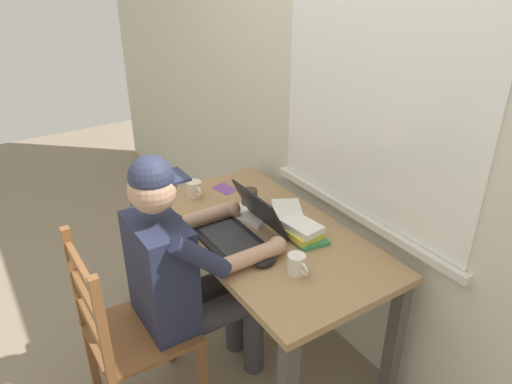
{
  "coord_description": "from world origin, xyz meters",
  "views": [
    {
      "loc": [
        1.6,
        -1.09,
        1.93
      ],
      "look_at": [
        0.0,
        -0.05,
        0.95
      ],
      "focal_mm": 33.99,
      "sensor_mm": 36.0,
      "label": 1
    }
  ],
  "objects_px": {
    "wooden_chair": "(128,334)",
    "coffee_mug_dark": "(250,198)",
    "laptop": "(242,227)",
    "book_stack_main": "(303,231)",
    "coffee_mug_spare": "(297,265)",
    "landscape_photo_print": "(225,189)",
    "computer_mouse": "(265,262)",
    "desk": "(265,250)",
    "seated_person": "(185,270)",
    "coffee_mug_white": "(195,189)"
  },
  "relations": [
    {
      "from": "wooden_chair",
      "to": "coffee_mug_dark",
      "type": "bearing_deg",
      "value": 107.5
    },
    {
      "from": "laptop",
      "to": "book_stack_main",
      "type": "height_order",
      "value": "laptop"
    },
    {
      "from": "coffee_mug_spare",
      "to": "landscape_photo_print",
      "type": "height_order",
      "value": "coffee_mug_spare"
    },
    {
      "from": "computer_mouse",
      "to": "coffee_mug_spare",
      "type": "xyz_separation_m",
      "value": [
        0.12,
        0.08,
        0.03
      ]
    },
    {
      "from": "desk",
      "to": "laptop",
      "type": "height_order",
      "value": "laptop"
    },
    {
      "from": "seated_person",
      "to": "wooden_chair",
      "type": "height_order",
      "value": "seated_person"
    },
    {
      "from": "seated_person",
      "to": "coffee_mug_dark",
      "type": "xyz_separation_m",
      "value": [
        -0.24,
        0.49,
        0.1
      ]
    },
    {
      "from": "landscape_photo_print",
      "to": "coffee_mug_spare",
      "type": "bearing_deg",
      "value": -20.41
    },
    {
      "from": "laptop",
      "to": "computer_mouse",
      "type": "bearing_deg",
      "value": -7.98
    },
    {
      "from": "coffee_mug_dark",
      "to": "coffee_mug_spare",
      "type": "distance_m",
      "value": 0.6
    },
    {
      "from": "wooden_chair",
      "to": "book_stack_main",
      "type": "distance_m",
      "value": 0.88
    },
    {
      "from": "coffee_mug_white",
      "to": "desk",
      "type": "bearing_deg",
      "value": 13.59
    },
    {
      "from": "desk",
      "to": "wooden_chair",
      "type": "height_order",
      "value": "wooden_chair"
    },
    {
      "from": "seated_person",
      "to": "computer_mouse",
      "type": "relative_size",
      "value": 12.33
    },
    {
      "from": "seated_person",
      "to": "coffee_mug_spare",
      "type": "bearing_deg",
      "value": 45.19
    },
    {
      "from": "landscape_photo_print",
      "to": "wooden_chair",
      "type": "bearing_deg",
      "value": -68.58
    },
    {
      "from": "coffee_mug_dark",
      "to": "coffee_mug_spare",
      "type": "xyz_separation_m",
      "value": [
        0.58,
        -0.15,
        -0.0
      ]
    },
    {
      "from": "coffee_mug_spare",
      "to": "computer_mouse",
      "type": "bearing_deg",
      "value": -146.88
    },
    {
      "from": "computer_mouse",
      "to": "book_stack_main",
      "type": "height_order",
      "value": "book_stack_main"
    },
    {
      "from": "wooden_chair",
      "to": "coffee_mug_white",
      "type": "height_order",
      "value": "wooden_chair"
    },
    {
      "from": "wooden_chair",
      "to": "seated_person",
      "type": "bearing_deg",
      "value": 90.0
    },
    {
      "from": "seated_person",
      "to": "landscape_photo_print",
      "type": "distance_m",
      "value": 0.68
    },
    {
      "from": "seated_person",
      "to": "coffee_mug_spare",
      "type": "height_order",
      "value": "seated_person"
    },
    {
      "from": "desk",
      "to": "coffee_mug_white",
      "type": "height_order",
      "value": "coffee_mug_white"
    },
    {
      "from": "seated_person",
      "to": "coffee_mug_white",
      "type": "bearing_deg",
      "value": 148.54
    },
    {
      "from": "book_stack_main",
      "to": "desk",
      "type": "bearing_deg",
      "value": -143.34
    },
    {
      "from": "wooden_chair",
      "to": "computer_mouse",
      "type": "height_order",
      "value": "wooden_chair"
    },
    {
      "from": "coffee_mug_dark",
      "to": "wooden_chair",
      "type": "bearing_deg",
      "value": -72.5
    },
    {
      "from": "desk",
      "to": "seated_person",
      "type": "height_order",
      "value": "seated_person"
    },
    {
      "from": "laptop",
      "to": "computer_mouse",
      "type": "relative_size",
      "value": 3.32
    },
    {
      "from": "desk",
      "to": "coffee_mug_white",
      "type": "bearing_deg",
      "value": -166.41
    },
    {
      "from": "seated_person",
      "to": "coffee_mug_white",
      "type": "height_order",
      "value": "seated_person"
    },
    {
      "from": "desk",
      "to": "wooden_chair",
      "type": "distance_m",
      "value": 0.72
    },
    {
      "from": "wooden_chair",
      "to": "landscape_photo_print",
      "type": "height_order",
      "value": "wooden_chair"
    },
    {
      "from": "coffee_mug_white",
      "to": "book_stack_main",
      "type": "relative_size",
      "value": 0.54
    },
    {
      "from": "laptop",
      "to": "landscape_photo_print",
      "type": "xyz_separation_m",
      "value": [
        -0.47,
        0.18,
        -0.05
      ]
    },
    {
      "from": "book_stack_main",
      "to": "coffee_mug_white",
      "type": "bearing_deg",
      "value": -160.36
    },
    {
      "from": "coffee_mug_white",
      "to": "coffee_mug_dark",
      "type": "relative_size",
      "value": 0.99
    },
    {
      "from": "desk",
      "to": "computer_mouse",
      "type": "bearing_deg",
      "value": -33.56
    },
    {
      "from": "computer_mouse",
      "to": "coffee_mug_white",
      "type": "xyz_separation_m",
      "value": [
        -0.72,
        0.03,
        0.03
      ]
    },
    {
      "from": "laptop",
      "to": "coffee_mug_dark",
      "type": "height_order",
      "value": "laptop"
    },
    {
      "from": "coffee_mug_white",
      "to": "wooden_chair",
      "type": "bearing_deg",
      "value": -49.73
    },
    {
      "from": "seated_person",
      "to": "coffee_mug_dark",
      "type": "distance_m",
      "value": 0.55
    },
    {
      "from": "seated_person",
      "to": "laptop",
      "type": "bearing_deg",
      "value": 93.19
    },
    {
      "from": "wooden_chair",
      "to": "coffee_mug_white",
      "type": "xyz_separation_m",
      "value": [
        -0.49,
        0.58,
        0.32
      ]
    },
    {
      "from": "coffee_mug_spare",
      "to": "book_stack_main",
      "type": "height_order",
      "value": "coffee_mug_spare"
    },
    {
      "from": "landscape_photo_print",
      "to": "book_stack_main",
      "type": "bearing_deg",
      "value": -6.61
    },
    {
      "from": "desk",
      "to": "landscape_photo_print",
      "type": "distance_m",
      "value": 0.5
    },
    {
      "from": "laptop",
      "to": "computer_mouse",
      "type": "xyz_separation_m",
      "value": [
        0.24,
        -0.03,
        -0.03
      ]
    },
    {
      "from": "computer_mouse",
      "to": "wooden_chair",
      "type": "bearing_deg",
      "value": -112.42
    }
  ]
}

